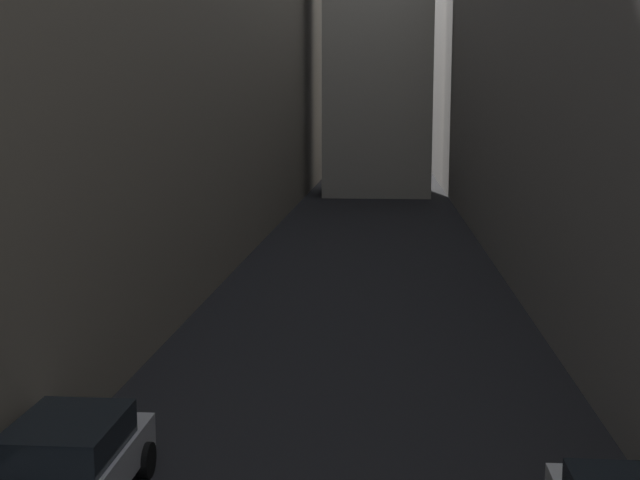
# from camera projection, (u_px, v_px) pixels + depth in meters

# --- Properties ---
(ground_plane) EXTENTS (264.00, 264.00, 0.00)m
(ground_plane) POSITION_uv_depth(u_px,v_px,m) (371.00, 236.00, 43.75)
(ground_plane) COLOR black
(building_block_right) EXTENTS (14.08, 108.00, 19.29)m
(building_block_right) POSITION_uv_depth(u_px,v_px,m) (614.00, 51.00, 43.21)
(building_block_right) COLOR slate
(building_block_right) RESTS_ON ground
(parked_car_left_third) EXTENTS (2.05, 4.31, 1.56)m
(parked_car_left_third) POSITION_uv_depth(u_px,v_px,m) (66.00, 466.00, 13.68)
(parked_car_left_third) COLOR #B7B7BC
(parked_car_left_third) RESTS_ON ground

